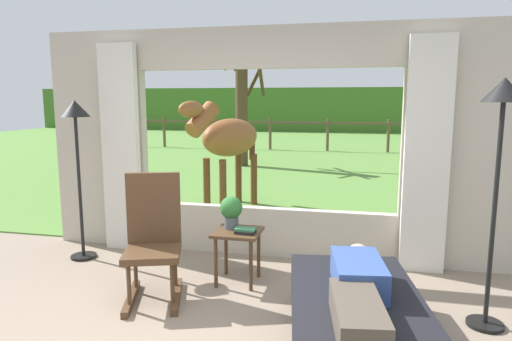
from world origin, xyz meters
TOP-DOWN VIEW (x-y plane):
  - back_wall_with_window at (0.00, 2.26)m, footprint 5.20×0.12m
  - curtain_panel_left at (-1.69, 2.12)m, footprint 0.44×0.10m
  - curtain_panel_right at (1.69, 2.12)m, footprint 0.44×0.10m
  - outdoor_pasture_lawn at (0.00, 13.16)m, footprint 36.00×21.68m
  - distant_hill_ridge at (0.00, 23.00)m, footprint 36.00×2.00m
  - recliner_sofa at (1.04, 0.36)m, footprint 1.14×1.81m
  - reclining_person at (1.04, 0.31)m, footprint 0.42×1.44m
  - rocking_chair at (-0.75, 0.94)m, footprint 0.65×0.79m
  - side_table at (-0.09, 1.41)m, footprint 0.44×0.44m
  - potted_plant at (-0.17, 1.47)m, footprint 0.22×0.22m
  - book_stack at (0.00, 1.35)m, footprint 0.20×0.16m
  - floor_lamp_left at (-1.98, 1.70)m, footprint 0.32×0.32m
  - floor_lamp_right at (2.04, 0.99)m, footprint 0.32×0.32m
  - horse at (-1.00, 4.20)m, footprint 1.00×1.80m
  - pasture_tree at (-1.98, 8.96)m, footprint 1.30×1.40m
  - pasture_fence_line at (0.00, 12.97)m, footprint 16.10×0.10m

SIDE VIEW (x-z plane):
  - outdoor_pasture_lawn at x=0.00m, z-range 0.00..0.02m
  - recliner_sofa at x=1.04m, z-range 0.01..0.43m
  - side_table at x=-0.09m, z-range 0.17..0.69m
  - reclining_person at x=1.04m, z-range 0.41..0.63m
  - book_stack at x=0.00m, z-range 0.52..0.57m
  - rocking_chair at x=-0.75m, z-range -0.01..1.11m
  - potted_plant at x=-0.17m, z-range 0.54..0.86m
  - pasture_fence_line at x=0.00m, z-range 0.19..1.29m
  - horse at x=-1.00m, z-range 0.29..2.02m
  - curtain_panel_left at x=-1.69m, z-range 0.00..2.40m
  - curtain_panel_right at x=1.69m, z-range 0.00..2.40m
  - distant_hill_ridge at x=0.00m, z-range 0.00..2.40m
  - back_wall_with_window at x=0.00m, z-range -0.03..2.52m
  - floor_lamp_left at x=-1.98m, z-range 0.54..2.31m
  - floor_lamp_right at x=2.04m, z-range 0.59..2.52m
  - pasture_tree at x=-1.98m, z-range -0.11..3.55m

